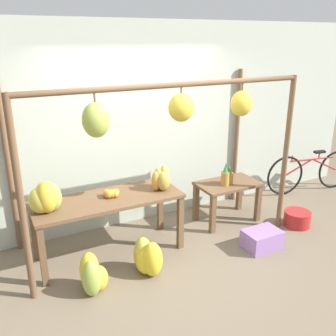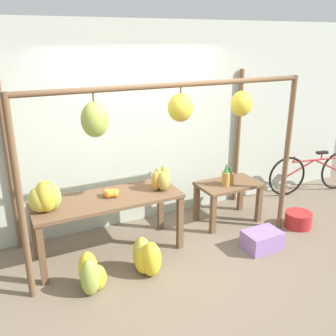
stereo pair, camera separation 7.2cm
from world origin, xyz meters
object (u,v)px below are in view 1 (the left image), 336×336
orange_pile (111,194)px  banana_pile_on_table (46,198)px  banana_pile_ground_right (148,258)px  banana_pile_ground_left (93,275)px  pineapple_cluster (227,176)px  parked_bicycle (311,172)px  blue_bucket (297,219)px  papaya_pile (161,179)px  fruit_crate_white (262,239)px

orange_pile → banana_pile_on_table: bearing=-176.3°
orange_pile → banana_pile_ground_right: 0.88m
banana_pile_ground_left → pineapple_cluster: bearing=16.7°
pineapple_cluster → parked_bicycle: 2.06m
banana_pile_on_table → blue_bucket: 3.47m
banana_pile_on_table → papaya_pile: (1.40, -0.01, -0.03)m
banana_pile_on_table → parked_bicycle: bearing=4.4°
parked_bicycle → papaya_pile: (-3.08, -0.36, 0.53)m
banana_pile_on_table → blue_bucket: banana_pile_on_table is taller
blue_bucket → parked_bicycle: 1.45m
banana_pile_ground_right → blue_bucket: 2.38m
blue_bucket → parked_bicycle: (1.15, 0.85, 0.25)m
banana_pile_ground_right → papaya_pile: 0.99m
blue_bucket → papaya_pile: papaya_pile is taller
fruit_crate_white → blue_bucket: bearing=15.5°
banana_pile_on_table → orange_pile: banana_pile_on_table is taller
orange_pile → banana_pile_ground_left: 0.99m
banana_pile_ground_left → parked_bicycle: parked_bicycle is taller
fruit_crate_white → parked_bicycle: size_ratio=0.28×
banana_pile_ground_right → blue_bucket: (2.38, 0.05, -0.08)m
pineapple_cluster → fruit_crate_white: size_ratio=0.70×
orange_pile → parked_bicycle: bearing=4.6°
banana_pile_on_table → parked_bicycle: (4.48, 0.35, -0.56)m
blue_bucket → papaya_pile: size_ratio=1.18×
banana_pile_on_table → fruit_crate_white: size_ratio=0.93×
pineapple_cluster → fruit_crate_white: pineapple_cluster is taller
banana_pile_ground_left → blue_bucket: banana_pile_ground_left is taller
pineapple_cluster → banana_pile_ground_right: (-1.52, -0.62, -0.53)m
fruit_crate_white → pineapple_cluster: bearing=90.2°
banana_pile_on_table → papaya_pile: banana_pile_on_table is taller
orange_pile → blue_bucket: size_ratio=0.53×
pineapple_cluster → banana_pile_ground_left: bearing=-163.3°
pineapple_cluster → banana_pile_on_table: bearing=-178.6°
banana_pile_ground_left → orange_pile: bearing=54.1°
banana_pile_on_table → fruit_crate_white: 2.70m
banana_pile_on_table → pineapple_cluster: banana_pile_on_table is taller
pineapple_cluster → banana_pile_ground_right: size_ratio=0.72×
banana_pile_ground_right → fruit_crate_white: banana_pile_ground_right is taller
orange_pile → fruit_crate_white: 2.01m
fruit_crate_white → parked_bicycle: bearing=28.5°
banana_pile_on_table → blue_bucket: (3.33, -0.50, -0.81)m
pineapple_cluster → blue_bucket: (0.86, -0.57, -0.61)m
papaya_pile → banana_pile_ground_right: bearing=-129.4°
pineapple_cluster → fruit_crate_white: bearing=-89.8°
orange_pile → fruit_crate_white: size_ratio=0.42×
orange_pile → banana_pile_ground_left: orange_pile is taller
orange_pile → pineapple_cluster: (1.71, 0.01, -0.07)m
banana_pile_ground_right → parked_bicycle: (3.53, 0.90, 0.17)m
blue_bucket → parked_bicycle: size_ratio=0.22×
banana_pile_on_table → orange_pile: size_ratio=2.21×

